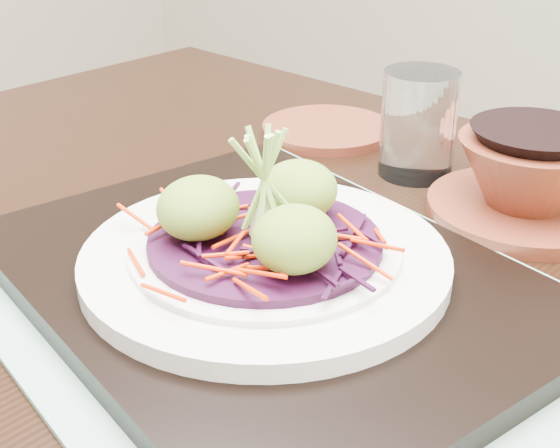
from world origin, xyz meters
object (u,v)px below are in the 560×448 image
Objects in this scene: white_plate at (265,258)px; terracotta_bowl_set at (528,182)px; water_glass at (418,124)px; terracotta_side_plate at (327,129)px; dining_table at (298,357)px; serving_tray at (265,280)px.

white_plate is 0.28m from terracotta_bowl_set.
water_glass is at bearing 165.76° from terracotta_bowl_set.
white_plate is 1.81× the size of terracotta_side_plate.
dining_table is 6.12× the size of terracotta_bowl_set.
terracotta_side_plate is 0.29m from terracotta_bowl_set.
serving_tray is (0.01, -0.06, 0.12)m from dining_table.
terracotta_bowl_set is at bearing 65.41° from white_plate.
water_glass is 0.14m from terracotta_bowl_set.
serving_tray is at bearing -65.51° from terracotta_side_plate.
water_glass reaches higher than terracotta_side_plate.
serving_tray is at bearing 0.00° from white_plate.
dining_table is at bearing -89.28° from water_glass.
terracotta_side_plate is 0.70× the size of terracotta_bowl_set.
serving_tray reaches higher than terracotta_side_plate.
white_plate is at bearing -114.59° from terracotta_bowl_set.
serving_tray is 0.28m from terracotta_bowl_set.
water_glass is at bearing -19.78° from terracotta_side_plate.
terracotta_bowl_set reaches higher than white_plate.
terracotta_side_plate reaches higher than dining_table.
terracotta_side_plate is 1.41× the size of water_glass.
white_plate is at bearing 0.00° from serving_tray.
white_plate is 2.55× the size of water_glass.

